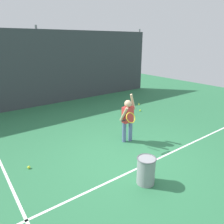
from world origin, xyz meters
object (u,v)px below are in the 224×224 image
object	(u,v)px
tennis_player	(128,117)
tennis_ball_5	(29,167)
ball_hopper	(146,170)
tennis_ball_0	(130,127)
tennis_ball_1	(140,110)
tennis_ball_2	(139,104)

from	to	relation	value
tennis_player	tennis_ball_5	distance (m)	2.74
ball_hopper	tennis_ball_0	world-z (taller)	ball_hopper
tennis_ball_0	tennis_ball_1	size ratio (longest dim) A/B	1.00
tennis_ball_0	tennis_ball_5	bearing A→B (deg)	-173.02
tennis_player	tennis_ball_1	world-z (taller)	tennis_player
tennis_ball_2	tennis_ball_1	bearing A→B (deg)	-130.51
tennis_ball_0	tennis_ball_2	world-z (taller)	same
ball_hopper	tennis_ball_0	bearing A→B (deg)	54.73
tennis_player	ball_hopper	xyz separation A→B (m)	(-0.91, -1.61, -0.44)
tennis_player	tennis_ball_0	world-z (taller)	tennis_player
tennis_ball_2	tennis_ball_5	bearing A→B (deg)	-158.72
tennis_ball_0	tennis_ball_2	xyz separation A→B (m)	(2.00, 1.68, 0.00)
tennis_ball_5	tennis_ball_0	bearing A→B (deg)	6.98
tennis_ball_2	tennis_ball_5	xyz separation A→B (m)	(-5.37, -2.09, 0.00)
ball_hopper	tennis_ball_5	distance (m)	2.59
ball_hopper	tennis_ball_5	size ratio (longest dim) A/B	8.52
tennis_player	tennis_ball_1	xyz separation A→B (m)	(2.17, 1.73, -0.69)
tennis_ball_1	tennis_ball_2	distance (m)	0.86
tennis_ball_0	tennis_ball_2	size ratio (longest dim) A/B	1.00
tennis_ball_2	tennis_ball_5	world-z (taller)	same
ball_hopper	tennis_ball_1	distance (m)	4.55
tennis_ball_0	tennis_ball_1	world-z (taller)	same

